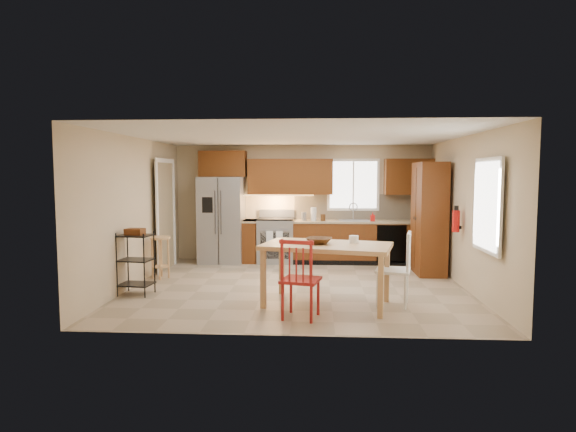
% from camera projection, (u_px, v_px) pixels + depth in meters
% --- Properties ---
extents(floor, '(5.50, 5.50, 0.00)m').
position_uv_depth(floor, '(298.00, 286.00, 8.09)').
color(floor, tan).
rests_on(floor, ground).
extents(ceiling, '(5.50, 5.00, 0.02)m').
position_uv_depth(ceiling, '(298.00, 136.00, 7.87)').
color(ceiling, silver).
rests_on(ceiling, ground).
extents(wall_back, '(5.50, 0.02, 2.50)m').
position_uv_depth(wall_back, '(302.00, 203.00, 10.47)').
color(wall_back, '#CCB793').
rests_on(wall_back, ground).
extents(wall_front, '(5.50, 0.02, 2.50)m').
position_uv_depth(wall_front, '(289.00, 229.00, 5.49)').
color(wall_front, '#CCB793').
rests_on(wall_front, ground).
extents(wall_left, '(0.02, 5.00, 2.50)m').
position_uv_depth(wall_left, '(136.00, 211.00, 8.14)').
color(wall_left, '#CCB793').
rests_on(wall_left, ground).
extents(wall_right, '(0.02, 5.00, 2.50)m').
position_uv_depth(wall_right, '(466.00, 213.00, 7.82)').
color(wall_right, '#CCB793').
rests_on(wall_right, ground).
extents(refrigerator, '(0.92, 0.75, 1.82)m').
position_uv_depth(refrigerator, '(222.00, 220.00, 10.22)').
color(refrigerator, gray).
rests_on(refrigerator, floor).
extents(range_stove, '(0.76, 0.63, 0.92)m').
position_uv_depth(range_stove, '(276.00, 241.00, 10.25)').
color(range_stove, gray).
rests_on(range_stove, floor).
extents(base_cabinet_narrow, '(0.30, 0.60, 0.90)m').
position_uv_depth(base_cabinet_narrow, '(250.00, 241.00, 10.30)').
color(base_cabinet_narrow, '#632E12').
rests_on(base_cabinet_narrow, floor).
extents(base_cabinet_run, '(2.92, 0.60, 0.90)m').
position_uv_depth(base_cabinet_run, '(363.00, 242.00, 10.16)').
color(base_cabinet_run, '#632E12').
rests_on(base_cabinet_run, floor).
extents(dishwasher, '(0.60, 0.02, 0.78)m').
position_uv_depth(dishwasher, '(391.00, 244.00, 9.84)').
color(dishwasher, black).
rests_on(dishwasher, floor).
extents(backsplash, '(2.92, 0.03, 0.55)m').
position_uv_depth(backsplash, '(362.00, 207.00, 10.38)').
color(backsplash, beige).
rests_on(backsplash, wall_back).
extents(upper_over_fridge, '(1.00, 0.35, 0.55)m').
position_uv_depth(upper_over_fridge, '(223.00, 164.00, 10.32)').
color(upper_over_fridge, '#602F10').
rests_on(upper_over_fridge, wall_back).
extents(upper_left_block, '(1.80, 0.35, 0.75)m').
position_uv_depth(upper_left_block, '(290.00, 177.00, 10.26)').
color(upper_left_block, '#602F10').
rests_on(upper_left_block, wall_back).
extents(upper_right_block, '(1.00, 0.35, 0.75)m').
position_uv_depth(upper_right_block, '(409.00, 177.00, 10.11)').
color(upper_right_block, '#602F10').
rests_on(upper_right_block, wall_back).
extents(window_back, '(1.12, 0.04, 1.12)m').
position_uv_depth(window_back, '(353.00, 185.00, 10.35)').
color(window_back, white).
rests_on(window_back, wall_back).
extents(sink, '(0.62, 0.46, 0.16)m').
position_uv_depth(sink, '(354.00, 223.00, 10.14)').
color(sink, gray).
rests_on(sink, base_cabinet_run).
extents(undercab_glow, '(1.60, 0.30, 0.01)m').
position_uv_depth(undercab_glow, '(276.00, 195.00, 10.28)').
color(undercab_glow, '#FFBF66').
rests_on(undercab_glow, wall_back).
extents(soap_bottle, '(0.09, 0.09, 0.19)m').
position_uv_depth(soap_bottle, '(373.00, 217.00, 10.00)').
color(soap_bottle, red).
rests_on(soap_bottle, base_cabinet_run).
extents(paper_towel, '(0.12, 0.12, 0.28)m').
position_uv_depth(paper_towel, '(314.00, 214.00, 10.12)').
color(paper_towel, white).
rests_on(paper_towel, base_cabinet_run).
extents(canister_steel, '(0.11, 0.11, 0.18)m').
position_uv_depth(canister_steel, '(304.00, 216.00, 10.14)').
color(canister_steel, gray).
rests_on(canister_steel, base_cabinet_run).
extents(canister_wood, '(0.10, 0.10, 0.14)m').
position_uv_depth(canister_wood, '(323.00, 218.00, 10.09)').
color(canister_wood, '#4F3015').
rests_on(canister_wood, base_cabinet_run).
extents(pantry, '(0.50, 0.95, 2.10)m').
position_uv_depth(pantry, '(429.00, 218.00, 9.05)').
color(pantry, '#632E12').
rests_on(pantry, floor).
extents(fire_extinguisher, '(0.12, 0.12, 0.36)m').
position_uv_depth(fire_extinguisher, '(456.00, 221.00, 7.99)').
color(fire_extinguisher, red).
rests_on(fire_extinguisher, wall_right).
extents(window_right, '(0.04, 1.02, 1.32)m').
position_uv_depth(window_right, '(488.00, 205.00, 6.66)').
color(window_right, white).
rests_on(window_right, wall_right).
extents(doorway, '(0.04, 0.95, 2.10)m').
position_uv_depth(doorway, '(165.00, 216.00, 9.45)').
color(doorway, '#8C7A59').
rests_on(doorway, wall_left).
extents(dining_table, '(1.97, 1.40, 0.87)m').
position_uv_depth(dining_table, '(327.00, 275.00, 6.90)').
color(dining_table, tan).
rests_on(dining_table, floor).
extents(chair_red, '(0.59, 0.59, 1.05)m').
position_uv_depth(chair_red, '(301.00, 278.00, 6.27)').
color(chair_red, '#A21C19').
rests_on(chair_red, floor).
extents(chair_white, '(0.59, 0.59, 1.05)m').
position_uv_depth(chair_white, '(393.00, 269.00, 6.89)').
color(chair_white, white).
rests_on(chair_white, floor).
extents(table_bowl, '(0.44, 0.44, 0.09)m').
position_uv_depth(table_bowl, '(319.00, 244.00, 6.87)').
color(table_bowl, '#4F3015').
rests_on(table_bowl, dining_table).
extents(table_jar, '(0.18, 0.18, 0.17)m').
position_uv_depth(table_jar, '(354.00, 241.00, 6.95)').
color(table_jar, white).
rests_on(table_jar, dining_table).
extents(bar_stool, '(0.43, 0.43, 0.76)m').
position_uv_depth(bar_stool, '(160.00, 258.00, 8.67)').
color(bar_stool, tan).
rests_on(bar_stool, floor).
extents(utility_cart, '(0.53, 0.44, 0.99)m').
position_uv_depth(utility_cart, '(136.00, 263.00, 7.49)').
color(utility_cart, black).
rests_on(utility_cart, floor).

